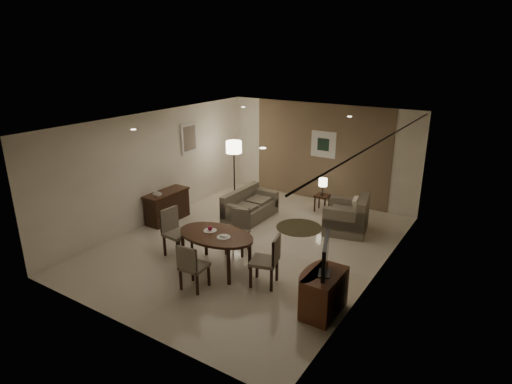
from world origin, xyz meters
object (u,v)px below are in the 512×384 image
Objects in this scene: dining_table at (217,251)px; chair_far at (237,233)px; side_table at (322,203)px; floor_lamp at (234,171)px; console_desk at (167,206)px; chair_left at (178,233)px; armchair at (346,214)px; chair_near at (194,266)px; sofa at (250,205)px; tv_cabinet at (324,293)px; chair_right at (264,261)px.

chair_far is at bearing 94.77° from dining_table.
floor_lamp is at bearing -167.78° from side_table.
chair_left is (1.51, -1.26, 0.12)m from console_desk.
armchair is at bearing -34.10° from chair_left.
chair_far is (-0.16, 1.56, 0.01)m from chair_near.
side_table is at bearing 67.92° from chair_far.
armchair is 2.20× the size of side_table.
chair_far is 3.28m from floor_lamp.
console_desk is 1.97m from chair_left.
armchair is at bearing -5.95° from floor_lamp.
armchair is (2.32, 0.56, 0.08)m from sofa.
chair_far is at bearing -99.19° from side_table.
floor_lamp is (-4.35, 3.63, 0.50)m from tv_cabinet.
chair_near is 0.58× the size of sofa.
floor_lamp is (-2.44, -0.53, 0.62)m from side_table.
chair_left reaches higher than dining_table.
chair_far is at bearing -155.26° from sofa.
chair_right is at bearing -47.56° from chair_far.
chair_near reaches higher than sofa.
chair_far is 1.23m from chair_left.
chair_left reaches higher than chair_right.
chair_near is 1.38m from chair_left.
console_desk reaches higher than side_table.
tv_cabinet is 1.00× the size of chair_far.
console_desk is at bearing -78.36° from armchair.
tv_cabinet is 2.33m from chair_near.
chair_right is 0.63× the size of sofa.
console_desk is 1.35× the size of chair_near.
sofa is at bearing -88.75° from armchair.
console_desk is at bearing -104.19° from floor_lamp.
chair_near is at bearing -82.78° from dining_table.
dining_table is 3.99m from floor_lamp.
chair_right is 0.57× the size of floor_lamp.
chair_near is (-2.26, -0.56, 0.10)m from tv_cabinet.
console_desk is 1.33× the size of chair_far.
console_desk is 4.36m from armchair.
console_desk is 2.85m from dining_table.
tv_cabinet is at bearing 3.15° from armchair.
dining_table is 1.60× the size of armchair.
side_table is (1.47, 3.92, -0.27)m from chair_left.
chair_left is (-1.13, 0.80, 0.05)m from chair_near.
chair_left is 2.11m from chair_right.
dining_table is at bearing -37.64° from armchair.
chair_right is 3.08m from armchair.
tv_cabinet is 5.69m from floor_lamp.
console_desk is 3.35m from chair_near.
dining_table is 0.93× the size of floor_lamp.
sofa is (0.17, 2.47, -0.13)m from chair_left.
chair_right reaches higher than armchair.
sofa is at bearing 1.38° from chair_left.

